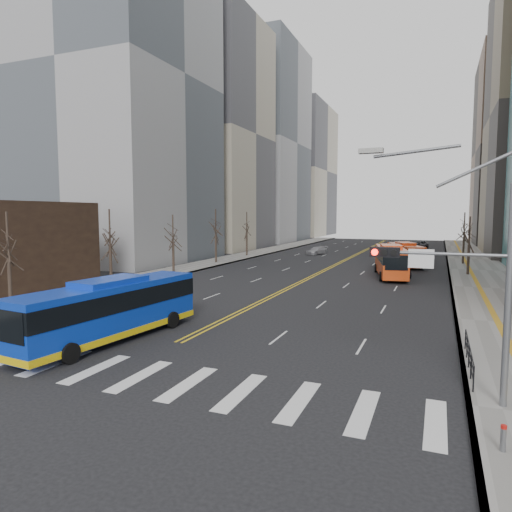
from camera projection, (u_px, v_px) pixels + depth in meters
ground at (118, 372)px, 19.99m from camera, size 220.00×220.00×0.00m
sidewalk_right at (479, 270)px, 55.04m from camera, size 7.00×130.00×0.15m
sidewalk_left at (225, 260)px, 67.68m from camera, size 5.00×130.00×0.15m
crosswalk at (118, 372)px, 19.99m from camera, size 26.70×4.00×0.01m
centerline at (349, 258)px, 70.79m from camera, size 0.55×100.00×0.01m
office_towers at (366, 117)px, 80.98m from camera, size 83.00×134.00×58.00m
signal_mast at (464, 273)px, 16.27m from camera, size 5.37×0.37×9.39m
pedestrian_railing at (469, 353)px, 20.14m from camera, size 0.06×6.06×1.02m
street_trees at (257, 231)px, 54.12m from camera, size 35.20×47.20×7.60m
blue_bus at (111, 308)px, 24.87m from camera, size 3.72×12.00×3.44m
red_bus_near at (391, 259)px, 49.88m from camera, size 4.70×11.47×3.55m
red_bus_far at (405, 253)px, 59.79m from camera, size 5.49×10.12×3.18m
car_white at (41, 304)px, 31.53m from camera, size 1.81×4.23×1.36m
car_dark_mid at (399, 269)px, 50.65m from camera, size 3.20×4.99×1.58m
car_silver at (317, 251)px, 77.16m from camera, size 3.37×4.90×1.32m
car_dark_far at (422, 244)px, 92.61m from camera, size 2.72×5.01×1.33m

